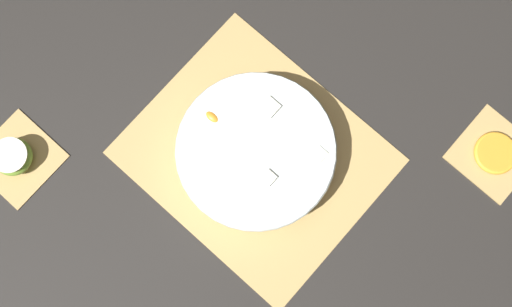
% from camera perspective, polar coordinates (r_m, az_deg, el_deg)
% --- Properties ---
extents(ground_plane, '(6.00, 6.00, 0.00)m').
position_cam_1_polar(ground_plane, '(1.07, 0.00, -0.29)').
color(ground_plane, black).
extents(bamboo_mat_center, '(0.42, 0.35, 0.01)m').
position_cam_1_polar(bamboo_mat_center, '(1.07, 0.00, -0.27)').
color(bamboo_mat_center, tan).
rests_on(bamboo_mat_center, ground_plane).
extents(coaster_mat_near_left, '(0.13, 0.13, 0.01)m').
position_cam_1_polar(coaster_mat_near_left, '(1.15, 21.70, -0.03)').
color(coaster_mat_near_left, tan).
rests_on(coaster_mat_near_left, ground_plane).
extents(coaster_mat_far_right, '(0.13, 0.13, 0.01)m').
position_cam_1_polar(coaster_mat_far_right, '(1.15, -21.73, -0.47)').
color(coaster_mat_far_right, tan).
rests_on(coaster_mat_far_right, ground_plane).
extents(fruit_salad_bowl, '(0.27, 0.27, 0.07)m').
position_cam_1_polar(fruit_salad_bowl, '(1.03, 0.02, 0.13)').
color(fruit_salad_bowl, silver).
rests_on(fruit_salad_bowl, bamboo_mat_center).
extents(apple_half, '(0.07, 0.07, 0.04)m').
position_cam_1_polar(apple_half, '(1.13, -22.15, -0.28)').
color(apple_half, '#7FAD38').
rests_on(apple_half, coaster_mat_far_right).
extents(orange_slice_whole, '(0.08, 0.08, 0.01)m').
position_cam_1_polar(orange_slice_whole, '(1.14, 21.85, 0.04)').
color(orange_slice_whole, orange).
rests_on(orange_slice_whole, coaster_mat_near_left).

